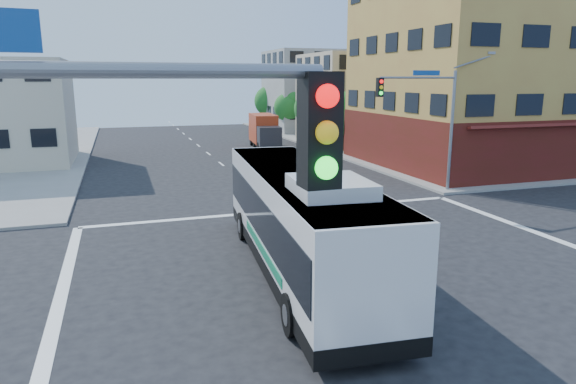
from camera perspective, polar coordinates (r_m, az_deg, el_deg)
name	(u,v)px	position (r m, az deg, el deg)	size (l,w,h in m)	color
ground	(365,279)	(17.52, 8.53, -9.59)	(120.00, 120.00, 0.00)	black
sidewalk_ne	(500,135)	(65.49, 22.45, 5.87)	(50.00, 50.00, 0.15)	gray
corner_building_ne	(495,87)	(42.86, 22.00, 10.72)	(18.10, 15.44, 14.00)	#BB9943
building_east_near	(366,99)	(54.28, 8.69, 10.18)	(12.06, 10.06, 9.00)	#BCAF8F
building_east_far	(317,91)	(67.05, 3.22, 11.14)	(12.06, 10.06, 10.00)	#9A9B96
signal_mast_ne	(429,107)	(30.06, 15.37, 9.06)	(7.91, 1.13, 8.07)	gray
street_tree_a	(345,113)	(46.67, 6.40, 8.77)	(3.60, 3.60, 5.53)	#392514
street_tree_b	(313,106)	(54.03, 2.84, 9.50)	(3.80, 3.80, 5.79)	#392514
street_tree_c	(289,105)	(61.57, 0.13, 9.60)	(3.40, 3.40, 5.29)	#392514
street_tree_d	(270,99)	(69.18, -1.99, 10.26)	(4.00, 4.00, 6.03)	#392514
transit_bus	(300,219)	(17.29, 1.30, -3.06)	(3.92, 13.39, 3.91)	black
box_truck	(265,132)	(49.39, -2.62, 6.65)	(2.78, 7.25, 3.18)	#27262B
parked_car	(313,144)	(46.00, 2.80, 5.30)	(1.91, 4.75, 1.62)	#E4B35A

